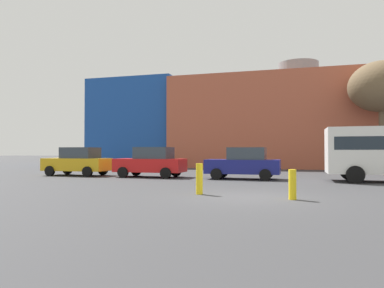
# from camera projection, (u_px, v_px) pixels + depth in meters

# --- Properties ---
(ground_plane) EXTENTS (200.00, 200.00, 0.00)m
(ground_plane) POSITION_uv_depth(u_px,v_px,m) (248.00, 197.00, 12.01)
(ground_plane) COLOR #38383A
(building_backdrop) EXTENTS (42.09, 13.52, 10.58)m
(building_backdrop) POSITION_uv_depth(u_px,v_px,m) (299.00, 123.00, 36.80)
(building_backdrop) COLOR #B2563D
(building_backdrop) RESTS_ON ground_plane
(parked_car_0) EXTENTS (4.10, 2.01, 1.78)m
(parked_car_0) POSITION_uv_depth(u_px,v_px,m) (78.00, 162.00, 22.71)
(parked_car_0) COLOR gold
(parked_car_0) RESTS_ON ground_plane
(parked_car_1) EXTENTS (4.09, 2.01, 1.77)m
(parked_car_1) POSITION_uv_depth(u_px,v_px,m) (151.00, 162.00, 21.33)
(parked_car_1) COLOR red
(parked_car_1) RESTS_ON ground_plane
(parked_car_2) EXTENTS (4.02, 1.97, 1.74)m
(parked_car_2) POSITION_uv_depth(u_px,v_px,m) (244.00, 163.00, 19.81)
(parked_car_2) COLOR navy
(parked_car_2) RESTS_ON ground_plane
(bare_tree_0) EXTENTS (4.77, 4.77, 8.30)m
(bare_tree_0) POSITION_uv_depth(u_px,v_px,m) (382.00, 87.00, 26.95)
(bare_tree_0) COLOR brown
(bare_tree_0) RESTS_ON ground_plane
(bollard_yellow_0) EXTENTS (0.24, 0.24, 0.95)m
(bollard_yellow_0) POSITION_uv_depth(u_px,v_px,m) (292.00, 184.00, 11.36)
(bollard_yellow_0) COLOR yellow
(bollard_yellow_0) RESTS_ON ground_plane
(bollard_yellow_1) EXTENTS (0.24, 0.24, 1.09)m
(bollard_yellow_1) POSITION_uv_depth(u_px,v_px,m) (199.00, 179.00, 12.77)
(bollard_yellow_1) COLOR yellow
(bollard_yellow_1) RESTS_ON ground_plane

